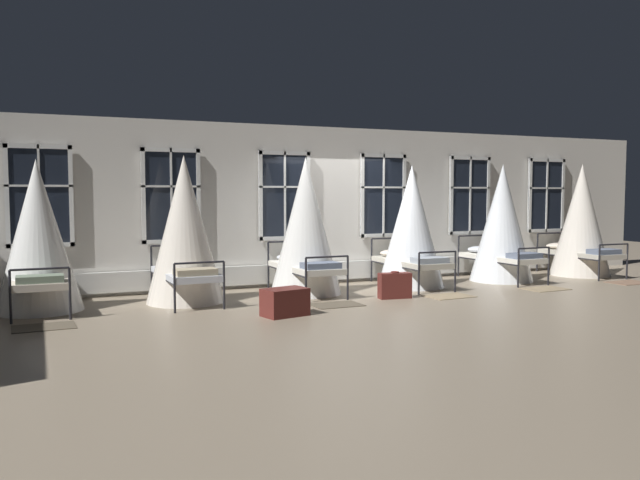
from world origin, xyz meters
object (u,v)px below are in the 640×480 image
(cot_first, at_px, (38,238))
(cot_third, at_px, (306,228))
(cot_sixth, at_px, (581,221))
(travel_trunk, at_px, (285,302))
(cot_fourth, at_px, (411,228))
(cot_second, at_px, (185,231))
(cot_fifth, at_px, (502,224))
(suitcase_dark, at_px, (395,285))

(cot_first, distance_m, cot_third, 4.39)
(cot_sixth, bearing_deg, travel_trunk, 105.39)
(cot_first, relative_size, cot_fourth, 0.99)
(cot_second, bearing_deg, cot_sixth, -90.99)
(travel_trunk, bearing_deg, cot_first, 150.22)
(cot_first, height_order, cot_fourth, cot_fourth)
(cot_first, relative_size, cot_fifth, 0.97)
(cot_second, bearing_deg, cot_first, 86.50)
(cot_sixth, bearing_deg, cot_fifth, 92.41)
(suitcase_dark, xyz_separation_m, travel_trunk, (-2.29, -0.74, -0.02))
(suitcase_dark, bearing_deg, cot_sixth, 19.41)
(cot_fourth, height_order, cot_fifth, cot_fifth)
(cot_fifth, height_order, travel_trunk, cot_fifth)
(cot_second, relative_size, suitcase_dark, 4.18)
(cot_fifth, height_order, cot_sixth, cot_sixth)
(cot_second, height_order, cot_sixth, cot_sixth)
(travel_trunk, bearing_deg, suitcase_dark, 17.95)
(cot_third, height_order, suitcase_dark, cot_third)
(cot_fourth, xyz_separation_m, cot_sixth, (4.36, 0.02, 0.05))
(cot_first, height_order, cot_third, cot_third)
(cot_third, xyz_separation_m, cot_fifth, (4.37, -0.01, -0.02))
(cot_first, bearing_deg, cot_third, -91.22)
(cot_third, distance_m, suitcase_dark, 1.90)
(cot_fourth, relative_size, travel_trunk, 3.66)
(cot_second, height_order, travel_trunk, cot_second)
(cot_second, bearing_deg, cot_third, -90.29)
(cot_second, xyz_separation_m, cot_third, (2.17, 0.04, 0.01))
(cot_first, xyz_separation_m, cot_second, (2.22, -0.08, 0.05))
(cot_first, distance_m, travel_trunk, 3.91)
(cot_sixth, bearing_deg, suitcase_dark, 103.57)
(travel_trunk, bearing_deg, cot_fourth, 29.39)
(cot_fourth, bearing_deg, cot_third, 91.27)
(cot_first, distance_m, cot_fifth, 8.76)
(cot_second, bearing_deg, cot_fourth, -90.84)
(cot_sixth, xyz_separation_m, suitcase_dark, (-5.36, -1.14, -0.97))
(cot_first, bearing_deg, cot_fifth, -91.02)
(cot_fifth, bearing_deg, cot_sixth, -90.66)
(cot_second, bearing_deg, suitcase_dark, -109.05)
(cot_sixth, relative_size, suitcase_dark, 4.21)
(cot_sixth, bearing_deg, cot_fourth, 91.89)
(cot_fourth, bearing_deg, suitcase_dark, 139.06)
(cot_second, bearing_deg, cot_fifth, -91.12)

